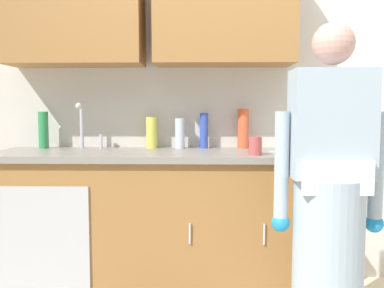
% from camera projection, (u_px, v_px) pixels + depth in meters
% --- Properties ---
extents(kitchen_wall_with_uppers, '(4.80, 0.44, 2.70)m').
position_uv_depth(kitchen_wall_with_uppers, '(211.00, 71.00, 2.96)').
color(kitchen_wall_with_uppers, beige).
rests_on(kitchen_wall_with_uppers, ground).
extents(counter_cabinet, '(1.90, 0.62, 0.90)m').
position_uv_depth(counter_cabinet, '(147.00, 226.00, 2.76)').
color(counter_cabinet, '#9E6B38').
rests_on(counter_cabinet, ground).
extents(countertop, '(1.96, 0.66, 0.04)m').
position_uv_depth(countertop, '(147.00, 154.00, 2.73)').
color(countertop, gray).
rests_on(countertop, counter_cabinet).
extents(sink, '(0.50, 0.36, 0.35)m').
position_uv_depth(sink, '(82.00, 153.00, 2.74)').
color(sink, '#B7BABF').
rests_on(sink, counter_cabinet).
extents(person_at_sink, '(0.55, 0.34, 1.62)m').
position_uv_depth(person_at_sink, '(329.00, 216.00, 2.07)').
color(person_at_sink, white).
rests_on(person_at_sink, ground).
extents(bottle_water_short, '(0.06, 0.06, 0.24)m').
position_uv_depth(bottle_water_short, '(204.00, 131.00, 2.93)').
color(bottle_water_short, '#334CB2').
rests_on(bottle_water_short, countertop).
extents(bottle_water_tall, '(0.07, 0.07, 0.25)m').
position_uv_depth(bottle_water_tall, '(43.00, 130.00, 2.92)').
color(bottle_water_tall, '#2D8C4C').
rests_on(bottle_water_tall, countertop).
extents(bottle_soap, '(0.07, 0.07, 0.21)m').
position_uv_depth(bottle_soap, '(180.00, 133.00, 2.91)').
color(bottle_soap, silver).
rests_on(bottle_soap, countertop).
extents(bottle_cleaner_spray, '(0.08, 0.08, 0.27)m').
position_uv_depth(bottle_cleaner_spray, '(243.00, 128.00, 2.93)').
color(bottle_cleaner_spray, '#E05933').
rests_on(bottle_cleaner_spray, countertop).
extents(bottle_dish_liquid, '(0.08, 0.08, 0.22)m').
position_uv_depth(bottle_dish_liquid, '(152.00, 133.00, 2.94)').
color(bottle_dish_liquid, '#D8D14C').
rests_on(bottle_dish_liquid, countertop).
extents(cup_by_sink, '(0.08, 0.08, 0.11)m').
position_uv_depth(cup_by_sink, '(255.00, 146.00, 2.49)').
color(cup_by_sink, '#B24C47').
rests_on(cup_by_sink, countertop).
extents(knife_on_counter, '(0.22, 0.14, 0.01)m').
position_uv_depth(knife_on_counter, '(289.00, 152.00, 2.64)').
color(knife_on_counter, silver).
rests_on(knife_on_counter, countertop).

